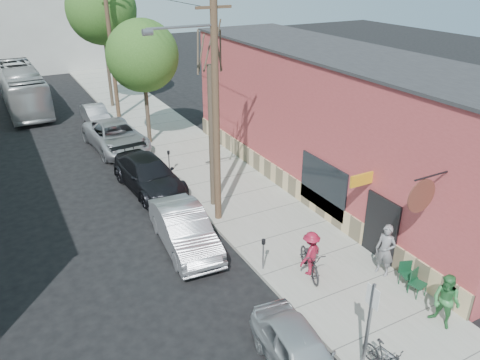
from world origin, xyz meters
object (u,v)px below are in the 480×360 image
tree_leafy_mid (143,56)px  tree_leafy_far (101,9)px  patron_grey (385,250)px  car_2 (149,175)px  parked_bike_a (386,359)px  parking_meter_near (263,249)px  patron_green (446,301)px  cyclist (311,253)px  parking_meter_far (169,158)px  car_3 (116,136)px  car_0 (300,354)px  utility_pole_near (214,99)px  car_1 (185,229)px  bus (22,88)px  patio_chair_a (418,284)px  car_4 (96,115)px  tree_bare (212,139)px  patio_chair_b (409,275)px  sign_post (369,319)px

tree_leafy_mid → tree_leafy_far: (-0.00, 9.01, 1.78)m
patron_grey → car_2: (-5.06, 10.73, -0.34)m
patron_grey → parked_bike_a: 4.59m
tree_leafy_far → parking_meter_near: bearing=-91.3°
patron_grey → patron_green: patron_grey is taller
parking_meter_near → cyclist: size_ratio=0.75×
parking_meter_far → car_3: 5.28m
car_0 → utility_pole_near: bearing=85.2°
car_2 → car_1: bearing=-99.1°
car_2 → bus: bus is taller
tree_leafy_far → utility_pole_near: bearing=-91.2°
car_3 → bus: (-3.92, 11.80, 0.74)m
cyclist → car_3: (-2.78, 15.62, -0.17)m
bus → car_1: bearing=-82.6°
patron_grey → parked_bike_a: size_ratio=1.27×
bus → patron_grey: bearing=-73.7°
patio_chair_a → car_2: bearing=98.7°
parked_bike_a → car_1: 8.77m
car_0 → car_2: car_2 is taller
tree_leafy_far → car_4: bearing=-119.7°
utility_pole_near → cyclist: utility_pole_near is taller
patron_green → car_1: size_ratio=0.37×
patron_grey → car_3: patron_grey is taller
car_2 → car_4: bearing=84.9°
parking_meter_near → patron_green: size_ratio=0.69×
utility_pole_near → patron_grey: utility_pole_near is taller
parking_meter_near → parked_bike_a: size_ratio=0.81×
parked_bike_a → patron_grey: bearing=38.3°
car_4 → car_0: bearing=-90.6°
tree_bare → car_0: size_ratio=1.61×
car_0 → bus: 31.09m
patron_green → car_3: (-4.78, 19.68, -0.23)m
patio_chair_a → car_1: bearing=116.1°
tree_bare → parked_bike_a: tree_bare is taller
car_1 → cyclist: bearing=-46.6°
car_4 → patio_chair_b: bearing=-77.7°
car_2 → car_3: (-0.00, 6.14, 0.03)m
car_2 → bus: (-3.92, 17.94, 0.77)m
sign_post → parked_bike_a: 1.35m
tree_leafy_far → cyclist: tree_leafy_far is taller
tree_leafy_mid → cyclist: 16.12m
car_0 → parked_bike_a: bearing=-25.2°
patron_grey → car_1: 7.48m
car_4 → parking_meter_far: bearing=-82.7°
utility_pole_near → tree_leafy_far: size_ratio=1.06×
sign_post → patio_chair_a: (3.67, 1.51, -1.24)m
parked_bike_a → tree_bare: bearing=80.9°
tree_bare → patio_chair_b: bearing=-68.8°
tree_bare → patron_grey: size_ratio=3.25×
car_0 → car_4: 24.40m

